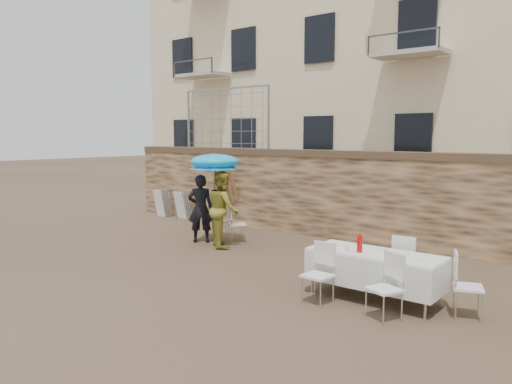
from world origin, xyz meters
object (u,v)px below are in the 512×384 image
Objects in this scene: banquet_table at (375,255)px; chair_stack_left at (167,202)px; couple_chair_right at (237,223)px; table_chair_front_left at (318,274)px; table_chair_front_right at (384,287)px; man_suit at (200,208)px; woman_dress at (223,209)px; soda_bottle at (360,244)px; couple_chair_left at (216,220)px; table_chair_side at (468,285)px; chair_stack_right at (186,204)px; table_chair_back at (406,262)px; umbrella at (215,164)px.

banquet_table is 2.28× the size of chair_stack_left.
couple_chair_right is at bearing 157.45° from banquet_table.
table_chair_front_left is 1.00× the size of table_chair_front_right.
man_suit reaches higher than table_chair_front_left.
table_chair_front_right is (5.05, -2.64, 0.00)m from couple_chair_right.
woman_dress is 4.55m from soda_bottle.
table_chair_front_right is (5.75, -2.64, 0.00)m from couple_chair_left.
table_chair_front_left is at bearing -26.92° from chair_stack_left.
soda_bottle is 1.67m from table_chair_side.
table_chair_front_right is at bearing -24.17° from chair_stack_left.
woman_dress reaches higher than chair_stack_right.
table_chair_side is at bearing 145.77° from table_chair_back.
man_suit is at bearing 38.90° from woman_dress.
man_suit is at bearing -9.62° from table_chair_back.
table_chair_front_left is 1.04× the size of chair_stack_left.
couple_chair_right reaches higher than chair_stack_right.
table_chair_front_left is at bearing -29.63° from chair_stack_right.
man_suit is at bearing 163.57° from soda_bottle.
banquet_table is 8.08× the size of soda_bottle.
couple_chair_left is at bearing 154.73° from table_chair_front_left.
couple_chair_left is 1.00× the size of table_chair_front_right.
couple_chair_left is 0.70m from couple_chair_right.
chair_stack_left is at bearing 50.55° from table_chair_side.
umbrella reaches higher than banquet_table.
soda_bottle is 0.84m from table_chair_front_left.
man_suit is 1.82× the size of chair_stack_left.
man_suit is at bearing 58.15° from table_chair_side.
chair_stack_left is at bearing -70.16° from man_suit.
soda_bottle is at bearing 162.43° from table_chair_front_right.
table_chair_side is (1.40, 0.10, -0.25)m from banquet_table.
chair_stack_left and chair_stack_right have the same top height.
soda_bottle is (4.30, -1.49, 0.01)m from woman_dress.
banquet_table is 9.64m from chair_stack_left.
couple_chair_left and table_chair_side have the same top height.
table_chair_front_left is at bearing 58.73° from table_chair_back.
umbrella is 0.97× the size of banquet_table.
chair_stack_right is at bearing 156.55° from banquet_table.
woman_dress reaches higher than table_chair_side.
chair_stack_left is (-9.17, 2.70, -0.02)m from table_chair_back.
chair_stack_right is (0.90, 0.00, 0.00)m from chair_stack_left.
man_suit is 4.32m from chair_stack_left.
couple_chair_right is (0.30, 0.45, -1.45)m from umbrella.
table_chair_front_right is at bearing 163.00° from couple_chair_left.
chair_stack_right is at bearing 7.72° from woman_dress.
table_chair_side is 1.04× the size of chair_stack_left.
banquet_table is 2.19× the size of table_chair_back.
chair_stack_left is 1.00× the size of chair_stack_right.
couple_chair_left and couple_chair_right have the same top height.
banquet_table is (5.25, -1.89, 0.25)m from couple_chair_left.
soda_bottle is 0.28× the size of chair_stack_right.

